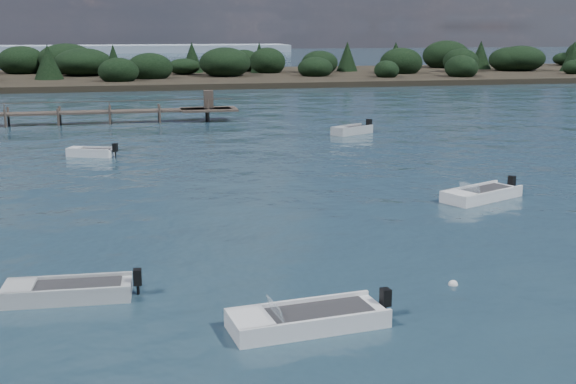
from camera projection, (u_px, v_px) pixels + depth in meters
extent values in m
plane|color=#172B37|center=(158.00, 107.00, 75.62)|extent=(400.00, 400.00, 0.00)
cube|color=silver|center=(481.00, 197.00, 35.33)|extent=(4.59, 3.28, 0.67)
cube|color=silver|center=(460.00, 194.00, 34.28)|extent=(1.55, 1.76, 0.13)
cube|color=#2A292C|center=(486.00, 190.00, 35.46)|extent=(3.21, 2.41, 0.11)
cube|color=silver|center=(495.00, 192.00, 34.66)|extent=(3.96, 1.90, 0.13)
cube|color=silver|center=(470.00, 187.00, 35.83)|extent=(3.96, 1.90, 0.13)
cube|color=black|center=(512.00, 181.00, 36.61)|extent=(0.38, 0.41, 0.53)
cylinder|color=black|center=(511.00, 190.00, 36.71)|extent=(0.13, 0.13, 0.53)
cube|color=silver|center=(470.00, 187.00, 34.64)|extent=(0.63, 1.13, 0.40)
cube|color=silver|center=(91.00, 155.00, 47.03)|extent=(3.17, 2.20, 0.69)
cube|color=silver|center=(75.00, 148.00, 47.12)|extent=(1.05, 1.25, 0.14)
cube|color=#2A292C|center=(94.00, 150.00, 46.92)|extent=(2.21, 1.62, 0.12)
cube|color=silver|center=(87.00, 150.00, 46.43)|extent=(2.78, 1.21, 0.14)
cube|color=silver|center=(94.00, 147.00, 47.45)|extent=(2.78, 1.21, 0.14)
cube|color=black|center=(115.00, 148.00, 46.64)|extent=(0.38, 0.41, 0.54)
cylinder|color=black|center=(115.00, 155.00, 46.74)|extent=(0.13, 0.13, 0.54)
cube|color=#A1A6A8|center=(69.00, 296.00, 22.41)|extent=(3.91, 1.65, 0.64)
cube|color=#A1A6A8|center=(18.00, 287.00, 22.09)|extent=(0.99, 1.36, 0.13)
cube|color=#2A292C|center=(78.00, 286.00, 22.39)|extent=(2.67, 1.30, 0.11)
cube|color=#A1A6A8|center=(65.00, 292.00, 21.67)|extent=(3.85, 0.29, 0.13)
cube|color=#A1A6A8|center=(70.00, 277.00, 22.98)|extent=(3.85, 0.29, 0.13)
cube|color=black|center=(137.00, 277.00, 22.65)|extent=(0.27, 0.32, 0.50)
cylinder|color=black|center=(138.00, 290.00, 22.75)|extent=(0.10, 0.10, 0.50)
cube|color=#A1A6A8|center=(352.00, 133.00, 56.80)|extent=(3.65, 2.82, 0.79)
cube|color=#A1A6A8|center=(340.00, 128.00, 55.87)|extent=(1.30, 1.47, 0.16)
cube|color=#2A292C|center=(354.00, 128.00, 56.89)|extent=(2.56, 2.06, 0.14)
cube|color=#A1A6A8|center=(358.00, 128.00, 56.24)|extent=(3.06, 1.74, 0.16)
cube|color=#A1A6A8|center=(346.00, 126.00, 57.15)|extent=(3.06, 1.74, 0.16)
cube|color=black|center=(369.00, 123.00, 57.90)|extent=(0.46, 0.49, 0.62)
cylinder|color=black|center=(369.00, 130.00, 58.03)|extent=(0.15, 0.15, 0.62)
cube|color=silver|center=(308.00, 324.00, 20.28)|extent=(4.59, 2.18, 0.65)
cube|color=silver|center=(250.00, 319.00, 19.66)|extent=(1.23, 1.61, 0.13)
cube|color=#2A292C|center=(320.00, 312.00, 20.33)|extent=(3.15, 1.68, 0.11)
cube|color=silver|center=(318.00, 322.00, 19.49)|extent=(4.40, 0.64, 0.13)
cube|color=silver|center=(298.00, 301.00, 20.91)|extent=(4.40, 0.64, 0.13)
cube|color=black|center=(385.00, 297.00, 20.95)|extent=(0.29, 0.34, 0.51)
cylinder|color=black|center=(385.00, 311.00, 21.05)|extent=(0.10, 0.10, 0.51)
cube|color=silver|center=(275.00, 308.00, 19.84)|extent=(0.29, 1.20, 0.39)
sphere|color=silver|center=(453.00, 285.00, 23.60)|extent=(0.32, 0.32, 0.32)
cube|color=#473C34|center=(209.00, 109.00, 64.80)|extent=(5.00, 3.20, 0.18)
cube|color=#473C34|center=(209.00, 99.00, 64.60)|extent=(0.80, 0.80, 1.60)
cylinder|color=#473C34|center=(6.00, 123.00, 60.54)|extent=(0.20, 0.20, 2.20)
cylinder|color=#473C34|center=(9.00, 120.00, 62.17)|extent=(0.20, 0.20, 2.20)
cylinder|color=#473C34|center=(58.00, 121.00, 61.43)|extent=(0.20, 0.20, 2.20)
cylinder|color=#473C34|center=(60.00, 119.00, 63.05)|extent=(0.20, 0.20, 2.20)
cylinder|color=#473C34|center=(110.00, 120.00, 62.31)|extent=(0.20, 0.20, 2.20)
cylinder|color=#473C34|center=(110.00, 117.00, 63.94)|extent=(0.20, 0.20, 2.20)
cylinder|color=#473C34|center=(160.00, 119.00, 63.20)|extent=(0.20, 0.20, 2.20)
cylinder|color=#473C34|center=(159.00, 116.00, 64.83)|extent=(0.20, 0.20, 2.20)
cylinder|color=#473C34|center=(208.00, 117.00, 64.09)|extent=(0.20, 0.20, 2.20)
cylinder|color=#473C34|center=(206.00, 115.00, 65.72)|extent=(0.20, 0.20, 2.20)
cube|color=black|center=(302.00, 78.00, 118.91)|extent=(190.00, 40.00, 1.60)
ellipsoid|color=black|center=(302.00, 61.00, 118.28)|extent=(180.50, 36.00, 4.40)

